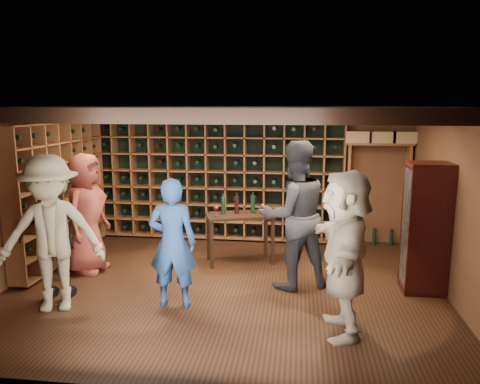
# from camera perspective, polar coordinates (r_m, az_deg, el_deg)

# --- Properties ---
(ground) EXTENTS (6.00, 6.00, 0.00)m
(ground) POSITION_cam_1_polar(r_m,az_deg,el_deg) (6.76, -1.85, -11.39)
(ground) COLOR black
(ground) RESTS_ON ground
(room_shell) EXTENTS (6.00, 6.00, 6.00)m
(room_shell) POSITION_cam_1_polar(r_m,az_deg,el_deg) (6.32, -1.90, 9.60)
(room_shell) COLOR brown
(room_shell) RESTS_ON ground
(wine_rack_back) EXTENTS (4.65, 0.30, 2.20)m
(wine_rack_back) POSITION_cam_1_polar(r_m,az_deg,el_deg) (8.76, -2.86, 1.53)
(wine_rack_back) COLOR brown
(wine_rack_back) RESTS_ON ground
(wine_rack_left) EXTENTS (0.30, 2.65, 2.20)m
(wine_rack_left) POSITION_cam_1_polar(r_m,az_deg,el_deg) (8.11, -21.07, 0.09)
(wine_rack_left) COLOR brown
(wine_rack_left) RESTS_ON ground
(crate_shelf) EXTENTS (1.20, 0.32, 2.07)m
(crate_shelf) POSITION_cam_1_polar(r_m,az_deg,el_deg) (8.67, 16.60, 3.80)
(crate_shelf) COLOR brown
(crate_shelf) RESTS_ON ground
(display_cabinet) EXTENTS (0.55, 0.50, 1.75)m
(display_cabinet) POSITION_cam_1_polar(r_m,az_deg,el_deg) (6.81, 21.62, -4.38)
(display_cabinet) COLOR #340C0A
(display_cabinet) RESTS_ON ground
(man_blue_shirt) EXTENTS (0.62, 0.43, 1.65)m
(man_blue_shirt) POSITION_cam_1_polar(r_m,az_deg,el_deg) (5.95, -8.23, -6.17)
(man_blue_shirt) COLOR navy
(man_blue_shirt) RESTS_ON ground
(man_grey_suit) EXTENTS (1.23, 1.11, 2.06)m
(man_grey_suit) POSITION_cam_1_polar(r_m,az_deg,el_deg) (6.49, 6.61, -2.84)
(man_grey_suit) COLOR black
(man_grey_suit) RESTS_ON ground
(guest_red_floral) EXTENTS (0.67, 0.95, 1.82)m
(guest_red_floral) POSITION_cam_1_polar(r_m,az_deg,el_deg) (7.44, -18.23, -2.49)
(guest_red_floral) COLOR maroon
(guest_red_floral) RESTS_ON ground
(guest_woman_black) EXTENTS (1.02, 0.56, 1.66)m
(guest_woman_black) POSITION_cam_1_polar(r_m,az_deg,el_deg) (6.54, -21.42, -5.21)
(guest_woman_black) COLOR black
(guest_woman_black) RESTS_ON ground
(guest_khaki) EXTENTS (1.42, 1.06, 1.95)m
(guest_khaki) POSITION_cam_1_polar(r_m,az_deg,el_deg) (6.19, -22.04, -4.75)
(guest_khaki) COLOR #84785B
(guest_khaki) RESTS_ON ground
(guest_beige) EXTENTS (0.62, 1.74, 1.85)m
(guest_beige) POSITION_cam_1_polar(r_m,az_deg,el_deg) (5.29, 12.65, -7.29)
(guest_beige) COLOR tan
(guest_beige) RESTS_ON ground
(tasting_table) EXTENTS (1.18, 0.84, 1.08)m
(tasting_table) POSITION_cam_1_polar(r_m,az_deg,el_deg) (7.52, -0.05, -3.33)
(tasting_table) COLOR black
(tasting_table) RESTS_ON ground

